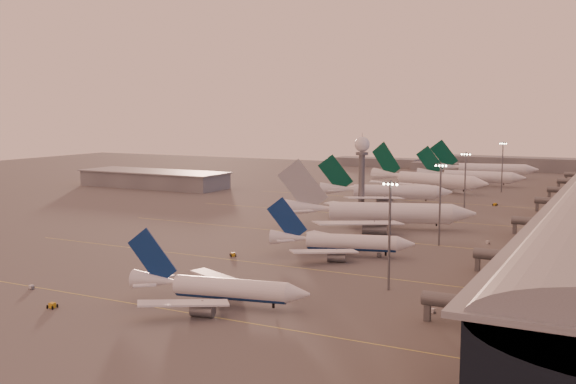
% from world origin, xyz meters
% --- Properties ---
extents(ground, '(700.00, 700.00, 0.00)m').
position_xyz_m(ground, '(0.00, 0.00, 0.00)').
color(ground, '#565353').
rests_on(ground, ground).
extents(taxiway_markings, '(180.00, 185.25, 0.02)m').
position_xyz_m(taxiway_markings, '(30.00, 56.00, 0.01)').
color(taxiway_markings, '#E5D851').
rests_on(taxiway_markings, ground).
extents(hangar, '(82.00, 27.00, 8.50)m').
position_xyz_m(hangar, '(-120.00, 140.00, 4.32)').
color(hangar, slate).
rests_on(hangar, ground).
extents(radar_tower, '(6.40, 6.40, 31.10)m').
position_xyz_m(radar_tower, '(5.00, 120.00, 20.95)').
color(radar_tower, slate).
rests_on(radar_tower, ground).
extents(mast_a, '(3.60, 0.56, 25.00)m').
position_xyz_m(mast_a, '(58.00, 0.00, 13.74)').
color(mast_a, slate).
rests_on(mast_a, ground).
extents(mast_b, '(3.60, 0.56, 25.00)m').
position_xyz_m(mast_b, '(55.00, 55.00, 13.74)').
color(mast_b, slate).
rests_on(mast_b, ground).
extents(mast_c, '(3.60, 0.56, 25.00)m').
position_xyz_m(mast_c, '(50.00, 110.00, 13.74)').
color(mast_c, slate).
rests_on(mast_c, ground).
extents(mast_d, '(3.60, 0.56, 25.00)m').
position_xyz_m(mast_d, '(48.00, 200.00, 13.74)').
color(mast_d, slate).
rests_on(mast_d, ground).
extents(distant_horizon, '(165.00, 37.50, 9.00)m').
position_xyz_m(distant_horizon, '(2.62, 325.14, 3.89)').
color(distant_horizon, slate).
rests_on(distant_horizon, ground).
extents(narrowbody_near, '(39.81, 31.47, 15.71)m').
position_xyz_m(narrowbody_near, '(30.70, -28.22, 3.18)').
color(narrowbody_near, white).
rests_on(narrowbody_near, ground).
extents(narrowbody_mid, '(40.45, 31.83, 16.21)m').
position_xyz_m(narrowbody_mid, '(34.46, 28.30, 3.28)').
color(narrowbody_mid, white).
rests_on(narrowbody_mid, ground).
extents(widebody_white, '(65.02, 51.23, 23.82)m').
position_xyz_m(widebody_white, '(28.44, 74.35, 4.13)').
color(widebody_white, white).
rests_on(widebody_white, ground).
extents(greentail_a, '(55.93, 44.38, 21.21)m').
position_xyz_m(greentail_a, '(9.99, 136.68, 3.75)').
color(greentail_a, white).
rests_on(greentail_a, ground).
extents(greentail_b, '(64.93, 51.79, 24.06)m').
position_xyz_m(greentail_b, '(14.13, 188.42, 4.25)').
color(greentail_b, white).
rests_on(greentail_b, ground).
extents(greentail_c, '(58.09, 46.76, 21.10)m').
position_xyz_m(greentail_c, '(27.80, 223.31, 3.73)').
color(greentail_c, white).
rests_on(greentail_c, ground).
extents(greentail_d, '(61.88, 49.39, 22.87)m').
position_xyz_m(greentail_d, '(26.31, 268.13, 4.04)').
color(greentail_d, white).
rests_on(greentail_d, ground).
extents(gsv_truck_a, '(4.93, 2.08, 1.94)m').
position_xyz_m(gsv_truck_a, '(-13.96, -36.69, 0.99)').
color(gsv_truck_a, silver).
rests_on(gsv_truck_a, ground).
extents(gsv_tug_near, '(2.41, 3.86, 1.08)m').
position_xyz_m(gsv_tug_near, '(1.33, -45.31, 0.55)').
color(gsv_tug_near, gold).
rests_on(gsv_tug_near, ground).
extents(gsv_catering_a, '(4.65, 3.04, 3.52)m').
position_xyz_m(gsv_catering_a, '(71.76, -12.67, 1.76)').
color(gsv_catering_a, silver).
rests_on(gsv_catering_a, ground).
extents(gsv_tug_mid, '(4.06, 4.03, 1.02)m').
position_xyz_m(gsv_tug_mid, '(8.17, 13.54, 0.53)').
color(gsv_tug_mid, gold).
rests_on(gsv_tug_mid, ground).
extents(gsv_truck_b, '(6.07, 4.06, 2.31)m').
position_xyz_m(gsv_truck_b, '(44.75, 32.03, 1.18)').
color(gsv_truck_b, '#5B5E60').
rests_on(gsv_truck_b, ground).
extents(gsv_truck_c, '(5.91, 4.08, 2.25)m').
position_xyz_m(gsv_truck_c, '(3.39, 56.25, 1.15)').
color(gsv_truck_c, gold).
rests_on(gsv_truck_c, ground).
extents(gsv_catering_b, '(4.79, 3.02, 3.64)m').
position_xyz_m(gsv_catering_b, '(67.72, 64.41, 1.82)').
color(gsv_catering_b, silver).
rests_on(gsv_catering_b, ground).
extents(gsv_tug_far, '(3.51, 4.08, 1.00)m').
position_xyz_m(gsv_tug_far, '(24.87, 108.80, 0.52)').
color(gsv_tug_far, silver).
rests_on(gsv_tug_far, ground).
extents(gsv_tug_hangar, '(4.29, 3.17, 1.10)m').
position_xyz_m(gsv_tug_hangar, '(54.15, 149.79, 0.56)').
color(gsv_tug_hangar, gold).
rests_on(gsv_tug_hangar, ground).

